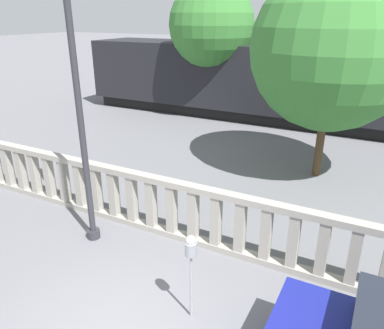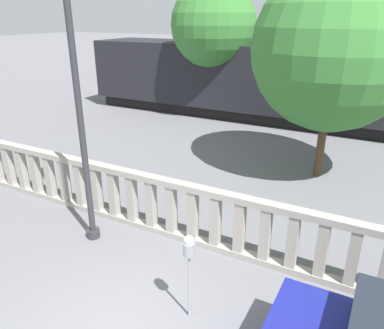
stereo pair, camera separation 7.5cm
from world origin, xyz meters
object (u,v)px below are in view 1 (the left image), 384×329
Objects in this scene: lamppost at (72,43)px; tree_left at (212,25)px; parking_meter at (191,251)px; tree_right at (333,49)px; train_near at (323,86)px.

lamppost is 1.12× the size of tree_left.
tree_right reaches higher than parking_meter.
tree_right is (0.72, 7.12, 2.54)m from parking_meter.
parking_meter is 7.59m from tree_right.
tree_left is (-5.04, -0.90, 2.46)m from train_near.
lamppost is at bearing -78.47° from tree_left.
lamppost is 12.46m from train_near.
parking_meter is 0.25× the size of tree_left.
tree_left is at bearing 140.62° from tree_right.
train_near is at bearing 76.78° from lamppost.
lamppost is 1.13× the size of tree_right.
train_near is (2.80, 11.90, -2.42)m from lamppost.
train_near is at bearing 91.21° from parking_meter.
lamppost is 4.39m from parking_meter.
train_near is 5.68m from tree_left.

